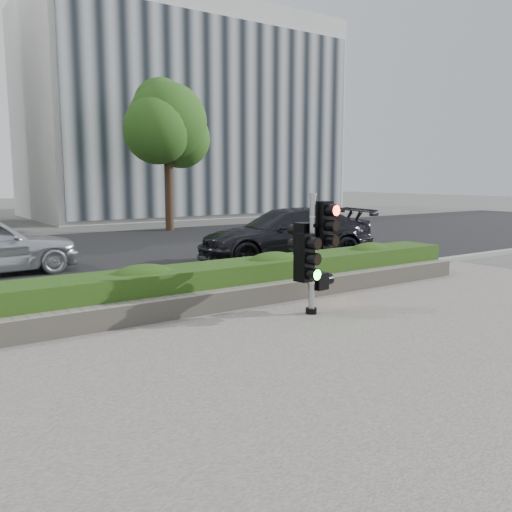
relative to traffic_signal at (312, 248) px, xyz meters
name	(u,v)px	position (x,y,z in m)	size (l,w,h in m)	color
ground	(293,338)	(-1.07, -0.87, -1.14)	(120.00, 120.00, 0.00)	#51514C
sidewalk	(440,393)	(-1.07, -3.37, -1.12)	(16.00, 11.00, 0.03)	#9E9389
road	(81,256)	(-1.07, 9.13, -1.13)	(60.00, 13.00, 0.02)	black
curb	(190,295)	(-1.07, 2.28, -1.08)	(60.00, 0.25, 0.12)	gray
stone_wall	(224,300)	(-1.07, 1.03, -0.94)	(12.00, 0.32, 0.34)	gray
hedge	(205,284)	(-1.07, 1.68, -0.77)	(12.00, 1.00, 0.68)	#427123
building_right	(182,117)	(9.93, 24.13, 4.86)	(18.00, 10.00, 12.00)	#B7B7B2
tree_right	(167,125)	(4.41, 14.68, 3.35)	(4.10, 3.58, 6.53)	black
traffic_signal	(312,248)	(0.00, 0.00, 0.00)	(0.71, 0.56, 2.00)	black
car_dark	(286,235)	(3.27, 4.92, -0.40)	(2.00, 4.93, 1.43)	black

